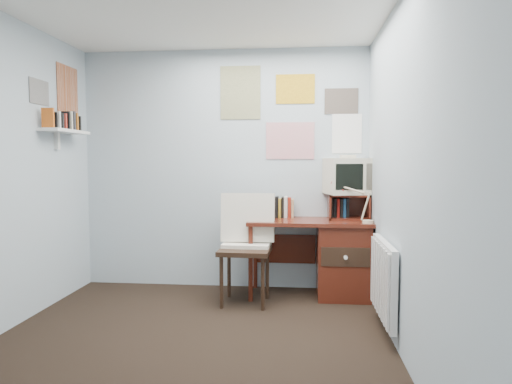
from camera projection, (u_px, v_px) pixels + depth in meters
ground at (183, 354)px, 3.17m from camera, size 3.50×3.50×0.00m
back_wall at (224, 170)px, 4.82m from camera, size 3.00×0.02×2.50m
right_wall at (408, 176)px, 2.94m from camera, size 0.02×3.50×2.50m
desk at (337, 256)px, 4.50m from camera, size 1.20×0.55×0.76m
desk_chair at (245, 251)px, 4.27m from camera, size 0.53×0.51×1.00m
desk_lamp at (368, 203)px, 4.25m from camera, size 0.29×0.25×0.37m
tv_riser at (348, 207)px, 4.56m from camera, size 0.40×0.30×0.25m
crt_tv at (348, 174)px, 4.56m from camera, size 0.49×0.47×0.39m
book_row at (286, 207)px, 4.69m from camera, size 0.60×0.14×0.22m
radiator at (384, 280)px, 3.55m from camera, size 0.09×0.80×0.60m
wall_shelf at (65, 131)px, 4.28m from camera, size 0.20×0.62×0.24m
posters_back at (290, 112)px, 4.71m from camera, size 1.20×0.01×0.90m
posters_left at (54, 91)px, 4.27m from camera, size 0.01×0.70×0.60m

